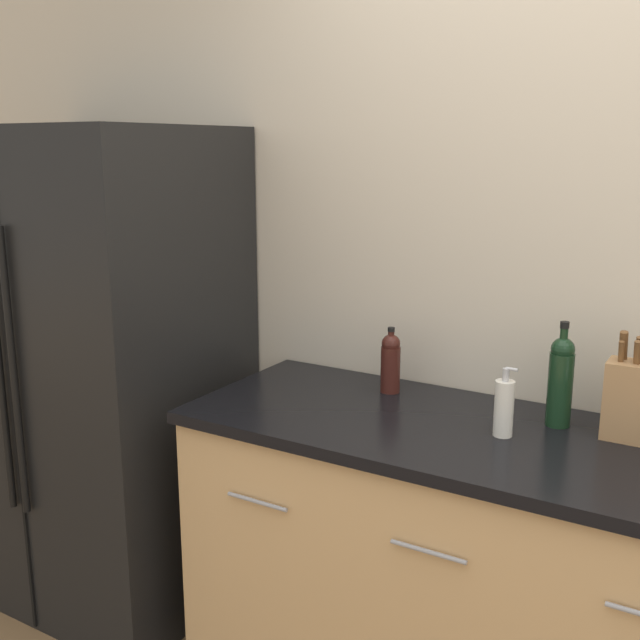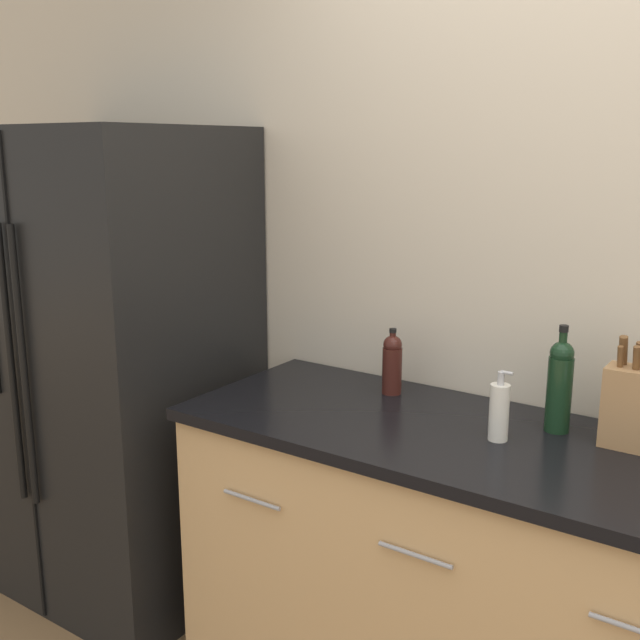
{
  "view_description": "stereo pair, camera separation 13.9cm",
  "coord_description": "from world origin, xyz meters",
  "views": [
    {
      "loc": [
        0.15,
        -1.11,
        1.67
      ],
      "look_at": [
        -0.98,
        0.78,
        1.16
      ],
      "focal_mm": 42.0,
      "sensor_mm": 36.0,
      "label": 1
    },
    {
      "loc": [
        0.27,
        -1.03,
        1.67
      ],
      "look_at": [
        -0.98,
        0.78,
        1.16
      ],
      "focal_mm": 42.0,
      "sensor_mm": 36.0,
      "label": 2
    }
  ],
  "objects": [
    {
      "name": "counter_unit",
      "position": [
        -0.22,
        0.78,
        0.46
      ],
      "size": [
        2.18,
        0.64,
        0.91
      ],
      "color": "black",
      "rests_on": "ground_plane"
    },
    {
      "name": "refrigerator",
      "position": [
        -1.91,
        0.73,
        0.87
      ],
      "size": [
        0.95,
        0.74,
        1.74
      ],
      "color": "black",
      "rests_on": "ground_plane"
    },
    {
      "name": "knife_block",
      "position": [
        -0.1,
        0.92,
        1.02
      ],
      "size": [
        0.14,
        0.09,
        0.29
      ],
      "color": "#A87A4C",
      "rests_on": "counter_unit"
    },
    {
      "name": "wine_bottle",
      "position": [
        -0.29,
        0.93,
        1.04
      ],
      "size": [
        0.07,
        0.07,
        0.3
      ],
      "color": "black",
      "rests_on": "counter_unit"
    },
    {
      "name": "soap_dispenser",
      "position": [
        -0.4,
        0.77,
        0.99
      ],
      "size": [
        0.06,
        0.05,
        0.19
      ],
      "color": "silver",
      "rests_on": "counter_unit"
    },
    {
      "name": "oil_bottle",
      "position": [
        -0.82,
        0.95,
        1.01
      ],
      "size": [
        0.06,
        0.06,
        0.21
      ],
      "color": "#3D1914",
      "rests_on": "counter_unit"
    }
  ]
}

